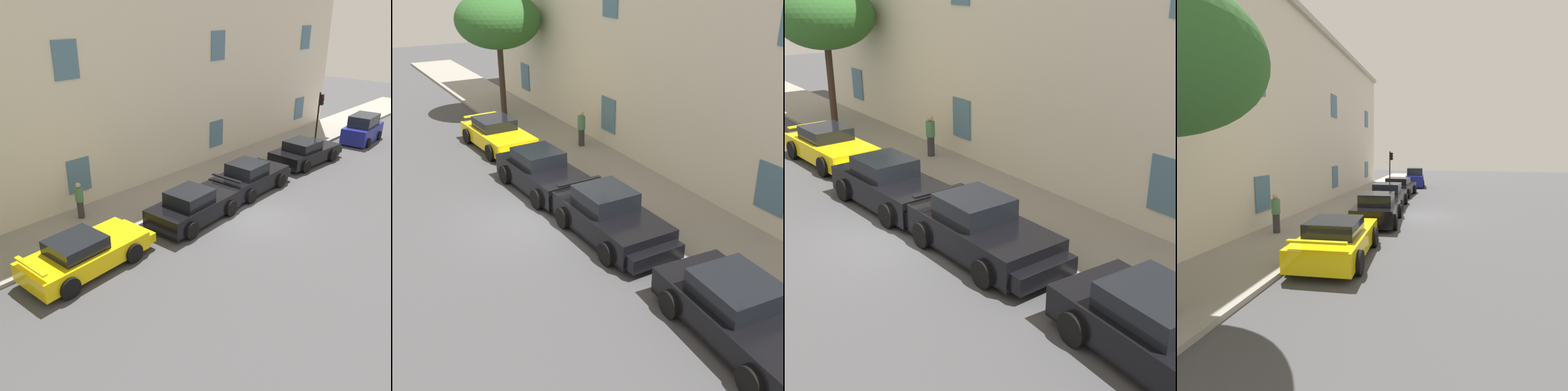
% 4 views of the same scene
% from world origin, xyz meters
% --- Properties ---
extents(ground_plane, '(80.00, 80.00, 0.00)m').
position_xyz_m(ground_plane, '(0.00, 0.00, 0.00)').
color(ground_plane, '#444447').
extents(sidewalk, '(60.00, 3.26, 0.14)m').
position_xyz_m(sidewalk, '(0.00, 4.18, 0.07)').
color(sidewalk, gray).
rests_on(sidewalk, ground).
extents(building_facade, '(34.43, 4.23, 10.71)m').
position_xyz_m(building_facade, '(-0.00, 7.67, 5.38)').
color(building_facade, beige).
rests_on(building_facade, ground).
extents(sportscar_red_lead, '(4.79, 2.32, 1.31)m').
position_xyz_m(sportscar_red_lead, '(-7.08, 1.57, 0.60)').
color(sportscar_red_lead, yellow).
rests_on(sportscar_red_lead, ground).
extents(sportscar_yellow_flank, '(4.70, 2.29, 1.46)m').
position_xyz_m(sportscar_yellow_flank, '(-1.84, 1.36, 0.63)').
color(sportscar_yellow_flank, black).
rests_on(sportscar_yellow_flank, ground).
extents(sportscar_white_middle, '(4.53, 2.20, 1.49)m').
position_xyz_m(sportscar_white_middle, '(2.42, 1.62, 0.63)').
color(sportscar_white_middle, black).
rests_on(sportscar_white_middle, ground).
extents(tree_near_kerb, '(4.32, 4.32, 6.37)m').
position_xyz_m(tree_near_kerb, '(-11.70, 3.59, 5.04)').
color(tree_near_kerb, '#38281E').
rests_on(tree_near_kerb, sidewalk).
extents(pedestrian_admiring, '(0.41, 0.41, 1.59)m').
position_xyz_m(pedestrian_admiring, '(-5.28, 4.80, 0.95)').
color(pedestrian_admiring, '#333338').
rests_on(pedestrian_admiring, sidewalk).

